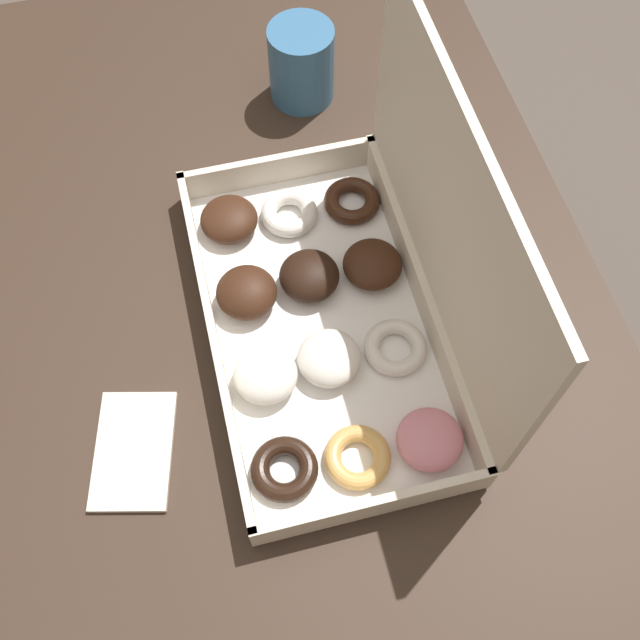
% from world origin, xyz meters
% --- Properties ---
extents(ground_plane, '(8.00, 8.00, 0.00)m').
position_xyz_m(ground_plane, '(0.00, 0.00, 0.00)').
color(ground_plane, '#564C44').
extents(dining_table, '(1.16, 0.72, 0.72)m').
position_xyz_m(dining_table, '(0.00, 0.00, 0.61)').
color(dining_table, '#38281E').
rests_on(dining_table, ground_plane).
extents(donut_box, '(0.40, 0.23, 0.27)m').
position_xyz_m(donut_box, '(0.00, 0.08, 0.77)').
color(donut_box, white).
rests_on(donut_box, dining_table).
extents(coffee_mug, '(0.08, 0.08, 0.10)m').
position_xyz_m(coffee_mug, '(-0.32, 0.11, 0.77)').
color(coffee_mug, teal).
rests_on(coffee_mug, dining_table).
extents(paper_napkin, '(0.13, 0.10, 0.01)m').
position_xyz_m(paper_napkin, '(0.09, -0.15, 0.73)').
color(paper_napkin, silver).
rests_on(paper_napkin, dining_table).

